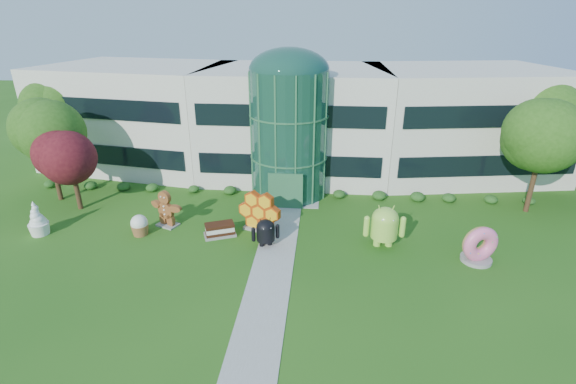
# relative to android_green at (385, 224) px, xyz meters

# --- Properties ---
(ground) EXTENTS (140.00, 140.00, 0.00)m
(ground) POSITION_rel_android_green_xyz_m (-6.70, -3.96, -1.54)
(ground) COLOR #215114
(ground) RESTS_ON ground
(building) EXTENTS (46.00, 15.00, 9.30)m
(building) POSITION_rel_android_green_xyz_m (-6.70, 14.04, 3.11)
(building) COLOR beige
(building) RESTS_ON ground
(atrium) EXTENTS (6.00, 6.00, 9.80)m
(atrium) POSITION_rel_android_green_xyz_m (-6.70, 8.04, 3.36)
(atrium) COLOR #194738
(atrium) RESTS_ON ground
(walkway) EXTENTS (2.40, 20.00, 0.04)m
(walkway) POSITION_rel_android_green_xyz_m (-6.70, -1.96, -1.52)
(walkway) COLOR #9E9E93
(walkway) RESTS_ON ground
(tree_red) EXTENTS (4.00, 4.00, 6.00)m
(tree_red) POSITION_rel_android_green_xyz_m (-22.20, 3.54, 1.46)
(tree_red) COLOR #3F0C14
(tree_red) RESTS_ON ground
(trees_backdrop) EXTENTS (52.00, 8.00, 8.40)m
(trees_backdrop) POSITION_rel_android_green_xyz_m (-6.70, 9.04, 2.66)
(trees_backdrop) COLOR #244F13
(trees_backdrop) RESTS_ON ground
(android_green) EXTENTS (2.80, 1.94, 3.08)m
(android_green) POSITION_rel_android_green_xyz_m (0.00, 0.00, 0.00)
(android_green) COLOR #98D644
(android_green) RESTS_ON ground
(android_black) EXTENTS (2.20, 1.84, 2.13)m
(android_black) POSITION_rel_android_green_xyz_m (-7.43, -0.70, -0.48)
(android_black) COLOR black
(android_black) RESTS_ON ground
(donut) EXTENTS (2.47, 1.72, 2.34)m
(donut) POSITION_rel_android_green_xyz_m (5.33, -1.36, -0.37)
(donut) COLOR pink
(donut) RESTS_ON ground
(gingerbread) EXTENTS (3.06, 2.13, 2.64)m
(gingerbread) POSITION_rel_android_green_xyz_m (-14.63, 1.44, -0.22)
(gingerbread) COLOR brown
(gingerbread) RESTS_ON ground
(ice_cream_sandwich) EXTENTS (2.29, 1.74, 0.92)m
(ice_cream_sandwich) POSITION_rel_android_green_xyz_m (-10.64, 0.30, -1.08)
(ice_cream_sandwich) COLOR black
(ice_cream_sandwich) RESTS_ON ground
(honeycomb) EXTENTS (3.37, 2.08, 2.50)m
(honeycomb) POSITION_rel_android_green_xyz_m (-8.12, 1.44, -0.29)
(honeycomb) COLOR yellow
(honeycomb) RESTS_ON ground
(froyo) EXTENTS (1.78, 1.78, 2.38)m
(froyo) POSITION_rel_android_green_xyz_m (-22.70, -0.53, -0.35)
(froyo) COLOR white
(froyo) RESTS_ON ground
(cupcake) EXTENTS (1.56, 1.56, 1.44)m
(cupcake) POSITION_rel_android_green_xyz_m (-15.98, 0.00, -0.82)
(cupcake) COLOR white
(cupcake) RESTS_ON ground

